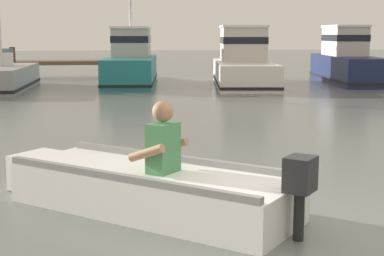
{
  "coord_description": "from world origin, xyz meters",
  "views": [
    {
      "loc": [
        -1.81,
        -4.83,
        1.87
      ],
      "look_at": [
        -0.71,
        3.03,
        0.55
      ],
      "focal_mm": 53.41,
      "sensor_mm": 36.0,
      "label": 1
    }
  ],
  "objects": [
    {
      "name": "ground_plane",
      "position": [
        0.0,
        0.0,
        0.0
      ],
      "size": [
        120.0,
        120.0,
        0.0
      ],
      "primitive_type": "plane",
      "color": "slate"
    },
    {
      "name": "rowboat_with_person",
      "position": [
        -1.47,
        1.07,
        0.25
      ],
      "size": [
        3.21,
        2.89,
        1.19
      ],
      "color": "white",
      "rests_on": "ground"
    },
    {
      "name": "moored_boat_grey",
      "position": [
        -5.54,
        15.21,
        0.37
      ],
      "size": [
        1.97,
        5.05,
        3.48
      ],
      "color": "gray",
      "rests_on": "ground"
    },
    {
      "name": "moored_boat_teal",
      "position": [
        -1.09,
        16.54,
        0.8
      ],
      "size": [
        2.32,
        5.66,
        4.15
      ],
      "color": "#1E727A",
      "rests_on": "ground"
    },
    {
      "name": "moored_boat_white",
      "position": [
        2.96,
        15.67,
        0.79
      ],
      "size": [
        2.83,
        6.16,
        2.16
      ],
      "color": "white",
      "rests_on": "ground"
    },
    {
      "name": "moored_boat_navy",
      "position": [
        7.16,
        16.26,
        0.82
      ],
      "size": [
        2.3,
        5.89,
        2.19
      ],
      "color": "#19234C",
      "rests_on": "ground"
    }
  ]
}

